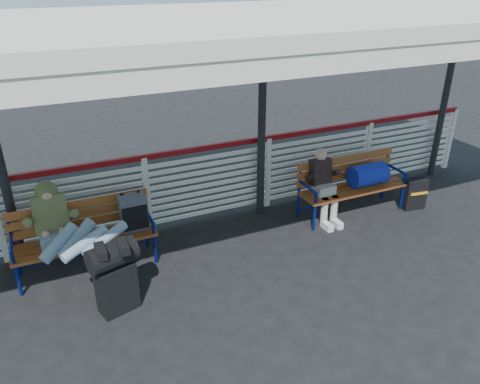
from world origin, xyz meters
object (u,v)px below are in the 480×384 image
traveler_man (73,234)px  bench_right (360,177)px  companion_person (324,185)px  suitcase_side (414,194)px  luggage_stack (115,274)px  bench_left (101,224)px

traveler_man → bench_right: bearing=2.2°
companion_person → suitcase_side: 1.66m
luggage_stack → suitcase_side: luggage_stack is taller
bench_right → companion_person: 0.68m
bench_left → companion_person: bearing=-3.0°
traveler_man → companion_person: (3.72, 0.17, -0.14)m
companion_person → suitcase_side: bearing=-10.5°
bench_left → companion_person: (3.34, -0.17, -0.01)m
bench_right → suitcase_side: 1.02m
suitcase_side → bench_right: bearing=170.0°
bench_left → bench_right: 4.03m
companion_person → suitcase_side: size_ratio=2.21×
luggage_stack → bench_left: size_ratio=0.50×
bench_left → traveler_man: traveler_man is taller
bench_right → companion_person: size_ratio=1.57×
luggage_stack → suitcase_side: (4.97, 0.56, -0.23)m
bench_left → bench_right: bench_left is taller
companion_person → suitcase_side: companion_person is taller
luggage_stack → traveler_man: 0.81m
luggage_stack → traveler_man: (-0.35, 0.69, 0.24)m
traveler_man → suitcase_side: (5.32, -0.13, -0.47)m
bench_left → suitcase_side: bench_left is taller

